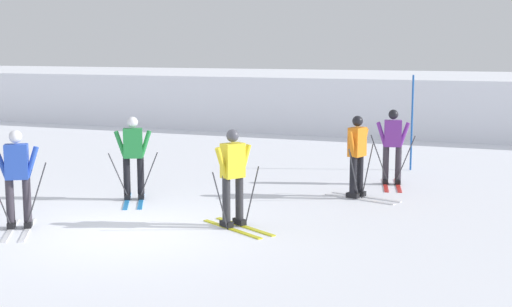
% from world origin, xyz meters
% --- Properties ---
extents(ground_plane, '(120.00, 120.00, 0.00)m').
position_xyz_m(ground_plane, '(0.00, 0.00, 0.00)').
color(ground_plane, white).
extents(far_snow_ridge, '(80.00, 9.16, 2.01)m').
position_xyz_m(far_snow_ridge, '(0.00, 18.26, 1.01)').
color(far_snow_ridge, white).
rests_on(far_snow_ridge, ground).
extents(skier_orange, '(1.64, 0.97, 1.71)m').
position_xyz_m(skier_orange, '(3.07, 4.13, 0.92)').
color(skier_orange, silver).
rests_on(skier_orange, ground).
extents(skier_blue, '(1.16, 1.55, 1.71)m').
position_xyz_m(skier_blue, '(-1.76, -0.48, 0.92)').
color(skier_blue, silver).
rests_on(skier_blue, ground).
extents(skier_purple, '(0.98, 1.64, 1.71)m').
position_xyz_m(skier_purple, '(3.47, 5.83, 0.92)').
color(skier_purple, red).
rests_on(skier_purple, ground).
extents(skier_green, '(1.08, 1.58, 1.71)m').
position_xyz_m(skier_green, '(-1.14, 2.28, 0.92)').
color(skier_green, '#237AC6').
rests_on(skier_green, ground).
extents(skier_yellow, '(1.56, 1.14, 1.71)m').
position_xyz_m(skier_yellow, '(1.63, 0.97, 0.92)').
color(skier_yellow, gold).
rests_on(skier_yellow, ground).
extents(trail_marker_pole, '(0.05, 0.05, 2.41)m').
position_xyz_m(trail_marker_pole, '(3.56, 7.94, 1.20)').
color(trail_marker_pole, '#1E56AD').
rests_on(trail_marker_pole, ground).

